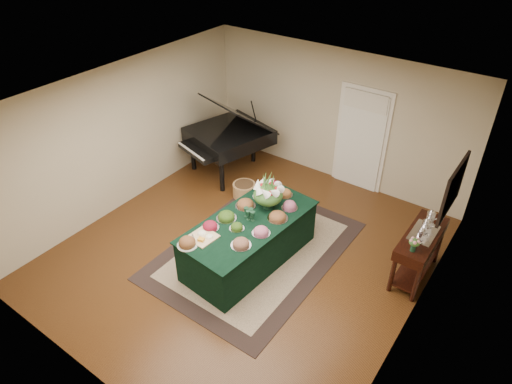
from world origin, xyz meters
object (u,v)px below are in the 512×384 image
Objects in this scene: grand_piano at (229,135)px; mahogany_sideboard at (420,244)px; buffet_table at (249,240)px; floral_centerpiece at (268,192)px.

grand_piano is 1.55× the size of mahogany_sideboard.
floral_centerpiece is (0.02, 0.49, 0.69)m from buffet_table.
mahogany_sideboard is (2.31, 0.72, -0.44)m from floral_centerpiece.
buffet_table is 2.64m from mahogany_sideboard.
floral_centerpiece is at bearing -36.98° from grand_piano.
grand_piano is 4.41m from mahogany_sideboard.
floral_centerpiece is 0.26× the size of grand_piano.
grand_piano is (-2.02, 1.52, -0.24)m from floral_centerpiece.
buffet_table is at bearing -92.86° from floral_centerpiece.
mahogany_sideboard is at bearing -10.50° from grand_piano.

